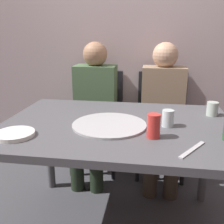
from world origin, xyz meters
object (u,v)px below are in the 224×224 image
tumbler_far (212,109)px  table_knife (192,150)px  tumbler_near (168,118)px  dining_table (117,136)px  soda_can (154,126)px  guest_in_beanie (163,108)px  guest_in_sweater (94,105)px  plate_stack (15,134)px  chair_right (161,117)px  pizza_tray (109,125)px  chair_left (98,114)px

tumbler_far → table_knife: tumbler_far is taller
tumbler_near → tumbler_far: (0.29, 0.24, -0.00)m
dining_table → soda_can: size_ratio=10.91×
guest_in_beanie → guest_in_sweater: bearing=0.0°
tumbler_far → plate_stack: bearing=-154.5°
dining_table → tumbler_near: tumbler_near is taller
tumbler_far → dining_table: bearing=-157.7°
plate_stack → soda_can: bearing=7.3°
chair_right → plate_stack: bearing=55.8°
pizza_tray → chair_right: 1.00m
dining_table → chair_right: size_ratio=1.48×
soda_can → chair_left: 1.20m
dining_table → table_knife: (0.38, -0.30, 0.09)m
pizza_tray → table_knife: (0.42, -0.26, -0.00)m
tumbler_near → guest_in_sweater: guest_in_sweater is taller
tumbler_far → pizza_tray: bearing=-155.2°
tumbler_far → guest_in_beanie: (-0.28, 0.48, -0.15)m
tumbler_far → chair_left: size_ratio=0.10×
dining_table → chair_left: 0.93m
table_knife → chair_right: 1.20m
tumbler_far → soda_can: 0.55m
plate_stack → chair_left: 1.18m
chair_left → table_knife: bearing=120.1°
plate_stack → chair_right: size_ratio=0.22×
plate_stack → guest_in_beanie: size_ratio=0.17×
table_knife → guest_in_sweater: bearing=-112.7°
dining_table → plate_stack: size_ratio=6.73×
chair_right → tumbler_near: bearing=89.7°
chair_left → tumbler_far: bearing=143.9°
soda_can → plate_stack: (-0.69, -0.09, -0.05)m
pizza_tray → soda_can: size_ratio=3.43×
soda_can → guest_in_sweater: bearing=119.3°
dining_table → soda_can: soda_can is taller
tumbler_near → guest_in_sweater: bearing=128.8°
dining_table → guest_in_beanie: size_ratio=1.14×
guest_in_beanie → plate_stack: bearing=51.9°
plate_stack → table_knife: 0.87m
dining_table → soda_can: 0.31m
soda_can → plate_stack: size_ratio=0.62×
table_knife → guest_in_beanie: bearing=-141.3°
tumbler_far → chair_right: size_ratio=0.10×
pizza_tray → guest_in_sweater: guest_in_sweater is taller
chair_left → chair_right: bearing=-180.0°
pizza_tray → table_knife: pizza_tray is taller
tumbler_near → chair_right: 0.92m
soda_can → guest_in_sweater: 1.05m
pizza_tray → dining_table: bearing=50.8°
tumbler_near → chair_right: chair_right is taller
soda_can → plate_stack: soda_can is taller
dining_table → tumbler_far: 0.63m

